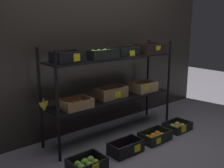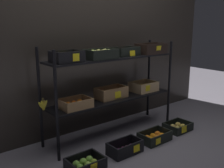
{
  "view_description": "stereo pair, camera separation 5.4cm",
  "coord_description": "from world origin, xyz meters",
  "px_view_note": "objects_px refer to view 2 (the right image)",
  "views": [
    {
      "loc": [
        -1.98,
        -2.37,
        1.36
      ],
      "look_at": [
        0.0,
        0.0,
        0.63
      ],
      "focal_mm": 42.68,
      "sensor_mm": 36.0,
      "label": 1
    },
    {
      "loc": [
        -1.93,
        -2.4,
        1.36
      ],
      "look_at": [
        0.0,
        0.0,
        0.63
      ],
      "focal_mm": 42.68,
      "sensor_mm": 36.0,
      "label": 2
    }
  ],
  "objects_px": {
    "display_rack": "(114,76)",
    "crate_ground_apple_gold": "(178,127)",
    "crate_ground_orange": "(155,137)",
    "crate_ground_plum": "(125,149)",
    "crate_ground_apple_green": "(85,164)"
  },
  "relations": [
    {
      "from": "display_rack",
      "to": "crate_ground_apple_green",
      "type": "height_order",
      "value": "display_rack"
    },
    {
      "from": "display_rack",
      "to": "crate_ground_apple_gold",
      "type": "distance_m",
      "value": 1.07
    },
    {
      "from": "crate_ground_orange",
      "to": "crate_ground_plum",
      "type": "bearing_deg",
      "value": -179.58
    },
    {
      "from": "crate_ground_plum",
      "to": "crate_ground_orange",
      "type": "relative_size",
      "value": 1.0
    },
    {
      "from": "crate_ground_apple_green",
      "to": "crate_ground_orange",
      "type": "bearing_deg",
      "value": -0.65
    },
    {
      "from": "crate_ground_apple_green",
      "to": "crate_ground_apple_gold",
      "type": "xyz_separation_m",
      "value": [
        1.41,
        0.02,
        -0.0
      ]
    },
    {
      "from": "crate_ground_orange",
      "to": "crate_ground_apple_gold",
      "type": "distance_m",
      "value": 0.46
    },
    {
      "from": "display_rack",
      "to": "crate_ground_plum",
      "type": "bearing_deg",
      "value": -115.94
    },
    {
      "from": "display_rack",
      "to": "crate_ground_plum",
      "type": "distance_m",
      "value": 0.86
    },
    {
      "from": "display_rack",
      "to": "crate_ground_apple_green",
      "type": "relative_size",
      "value": 5.31
    },
    {
      "from": "crate_ground_plum",
      "to": "crate_ground_orange",
      "type": "distance_m",
      "value": 0.46
    },
    {
      "from": "crate_ground_plum",
      "to": "crate_ground_apple_green",
      "type": "bearing_deg",
      "value": 178.34
    },
    {
      "from": "crate_ground_apple_green",
      "to": "display_rack",
      "type": "bearing_deg",
      "value": 32.77
    },
    {
      "from": "display_rack",
      "to": "crate_ground_orange",
      "type": "relative_size",
      "value": 4.89
    },
    {
      "from": "display_rack",
      "to": "crate_ground_apple_green",
      "type": "bearing_deg",
      "value": -147.23
    }
  ]
}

